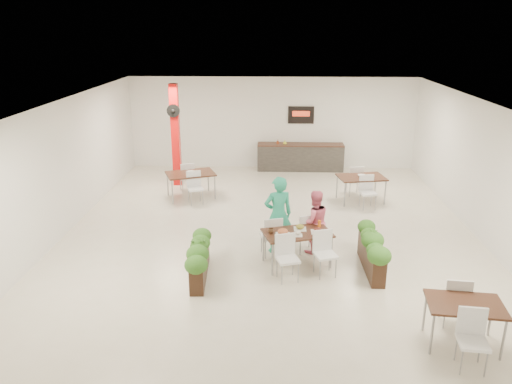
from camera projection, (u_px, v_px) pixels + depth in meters
ground at (270, 232)px, 12.36m from camera, size 12.00×12.00×0.00m
room_shell at (271, 153)px, 11.73m from camera, size 10.10×12.10×3.22m
red_column at (176, 134)px, 15.54m from camera, size 0.40×0.41×3.20m
service_counter at (300, 156)px, 17.53m from camera, size 3.00×0.64×2.20m
main_table at (297, 237)px, 10.47m from camera, size 1.63×1.90×0.92m
diner_man at (278, 215)px, 11.03m from camera, size 0.74×0.59×1.77m
diner_woman at (314, 222)px, 11.05m from camera, size 0.84×0.73×1.46m
planter_left at (199, 255)px, 10.02m from camera, size 0.47×1.71×0.89m
planter_right at (372, 249)px, 10.30m from camera, size 0.42×1.74×0.90m
side_table_a at (191, 176)px, 14.66m from camera, size 1.61×1.66×0.92m
side_table_b at (361, 180)px, 14.32m from camera, size 1.44×1.67×0.92m
side_table_c at (464, 310)px, 7.81m from camera, size 1.24×1.66×0.92m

